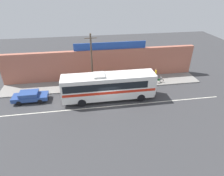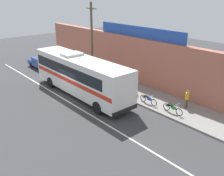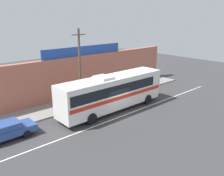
{
  "view_description": "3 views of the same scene",
  "coord_description": "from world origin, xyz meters",
  "px_view_note": "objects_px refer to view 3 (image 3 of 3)",
  "views": [
    {
      "loc": [
        -2.71,
        -20.35,
        14.0
      ],
      "look_at": [
        0.65,
        1.05,
        1.61
      ],
      "focal_mm": 30.31,
      "sensor_mm": 36.0,
      "label": 1
    },
    {
      "loc": [
        18.24,
        -10.8,
        9.09
      ],
      "look_at": [
        3.34,
        2.15,
        1.29
      ],
      "focal_mm": 39.3,
      "sensor_mm": 36.0,
      "label": 2
    },
    {
      "loc": [
        -15.23,
        -16.1,
        9.34
      ],
      "look_at": [
        1.06,
        2.02,
        1.97
      ],
      "focal_mm": 38.42,
      "sensor_mm": 36.0,
      "label": 3
    }
  ],
  "objects_px": {
    "parked_car": "(5,131)",
    "pedestrian_by_curb": "(134,78)",
    "utility_pole": "(80,68)",
    "motorcycle_green": "(130,88)",
    "pedestrian_far_right": "(111,86)",
    "intercity_bus": "(112,91)",
    "motorcycle_purple": "(142,84)"
  },
  "relations": [
    {
      "from": "intercity_bus",
      "to": "utility_pole",
      "type": "bearing_deg",
      "value": 122.36
    },
    {
      "from": "pedestrian_far_right",
      "to": "pedestrian_by_curb",
      "type": "bearing_deg",
      "value": 10.03
    },
    {
      "from": "motorcycle_purple",
      "to": "pedestrian_far_right",
      "type": "xyz_separation_m",
      "value": [
        -4.94,
        0.71,
        0.54
      ]
    },
    {
      "from": "intercity_bus",
      "to": "motorcycle_purple",
      "type": "relative_size",
      "value": 6.61
    },
    {
      "from": "parked_car",
      "to": "intercity_bus",
      "type": "bearing_deg",
      "value": -6.07
    },
    {
      "from": "parked_car",
      "to": "pedestrian_by_curb",
      "type": "height_order",
      "value": "pedestrian_by_curb"
    },
    {
      "from": "intercity_bus",
      "to": "motorcycle_green",
      "type": "xyz_separation_m",
      "value": [
        5.78,
        3.02,
        -1.5
      ]
    },
    {
      "from": "motorcycle_purple",
      "to": "pedestrian_by_curb",
      "type": "relative_size",
      "value": 1.15
    },
    {
      "from": "intercity_bus",
      "to": "parked_car",
      "type": "xyz_separation_m",
      "value": [
        -10.24,
        1.09,
        -1.33
      ]
    },
    {
      "from": "parked_car",
      "to": "motorcycle_purple",
      "type": "distance_m",
      "value": 18.53
    },
    {
      "from": "motorcycle_green",
      "to": "pedestrian_by_curb",
      "type": "distance_m",
      "value": 3.16
    },
    {
      "from": "parked_car",
      "to": "motorcycle_purple",
      "type": "relative_size",
      "value": 2.45
    },
    {
      "from": "utility_pole",
      "to": "motorcycle_green",
      "type": "distance_m",
      "value": 8.47
    },
    {
      "from": "parked_car",
      "to": "motorcycle_purple",
      "type": "xyz_separation_m",
      "value": [
        18.42,
        2.06,
        -0.17
      ]
    },
    {
      "from": "motorcycle_green",
      "to": "pedestrian_far_right",
      "type": "relative_size",
      "value": 1.1
    },
    {
      "from": "intercity_bus",
      "to": "motorcycle_green",
      "type": "height_order",
      "value": "intercity_bus"
    },
    {
      "from": "utility_pole",
      "to": "intercity_bus",
      "type": "bearing_deg",
      "value": -57.64
    },
    {
      "from": "intercity_bus",
      "to": "parked_car",
      "type": "height_order",
      "value": "intercity_bus"
    },
    {
      "from": "utility_pole",
      "to": "pedestrian_far_right",
      "type": "relative_size",
      "value": 4.81
    },
    {
      "from": "motorcycle_green",
      "to": "utility_pole",
      "type": "bearing_deg",
      "value": -178.89
    },
    {
      "from": "motorcycle_green",
      "to": "intercity_bus",
      "type": "bearing_deg",
      "value": -152.47
    },
    {
      "from": "intercity_bus",
      "to": "pedestrian_by_curb",
      "type": "height_order",
      "value": "intercity_bus"
    },
    {
      "from": "parked_car",
      "to": "pedestrian_far_right",
      "type": "height_order",
      "value": "pedestrian_far_right"
    },
    {
      "from": "utility_pole",
      "to": "motorcycle_purple",
      "type": "relative_size",
      "value": 4.39
    },
    {
      "from": "motorcycle_green",
      "to": "pedestrian_by_curb",
      "type": "bearing_deg",
      "value": 33.97
    },
    {
      "from": "motorcycle_green",
      "to": "pedestrian_far_right",
      "type": "bearing_deg",
      "value": 161.8
    },
    {
      "from": "pedestrian_far_right",
      "to": "pedestrian_by_curb",
      "type": "height_order",
      "value": "pedestrian_far_right"
    },
    {
      "from": "parked_car",
      "to": "pedestrian_far_right",
      "type": "distance_m",
      "value": 13.76
    },
    {
      "from": "parked_car",
      "to": "motorcycle_green",
      "type": "bearing_deg",
      "value": 6.85
    },
    {
      "from": "utility_pole",
      "to": "motorcycle_purple",
      "type": "bearing_deg",
      "value": 1.6
    },
    {
      "from": "parked_car",
      "to": "utility_pole",
      "type": "bearing_deg",
      "value": 11.93
    },
    {
      "from": "utility_pole",
      "to": "motorcycle_green",
      "type": "height_order",
      "value": "utility_pole"
    }
  ]
}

